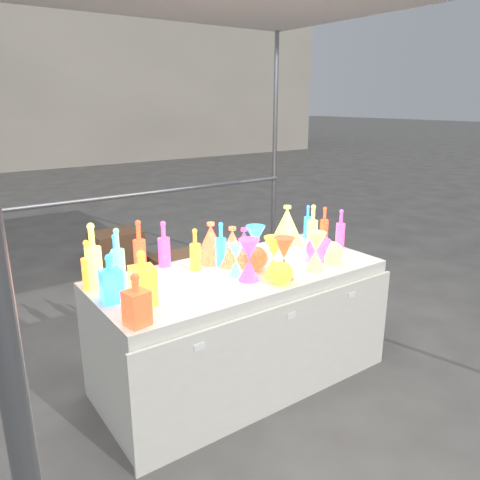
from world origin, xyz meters
TOP-DOWN VIEW (x-y plane):
  - ground at (0.00, 0.00)m, footprint 80.00×80.00m
  - display_table at (0.00, -0.01)m, footprint 1.84×0.83m
  - background_building at (4.00, 14.00)m, footprint 14.00×6.00m
  - cardboard_box_closed at (0.17, 2.60)m, footprint 0.54×0.41m
  - cardboard_box_flat at (0.82, 2.35)m, footprint 0.65×0.48m
  - bottle_0 at (-0.85, 0.26)m, footprint 0.08×0.08m
  - bottle_1 at (-0.69, 0.25)m, footprint 0.09×0.09m
  - bottle_2 at (-0.52, 0.30)m, footprint 0.08×0.08m
  - bottle_3 at (-0.34, 0.35)m, footprint 0.08×0.08m
  - bottle_4 at (-0.82, 0.24)m, footprint 0.11×0.11m
  - bottle_5 at (-0.70, 0.19)m, footprint 0.09×0.09m
  - bottle_6 at (-0.21, 0.18)m, footprint 0.08×0.08m
  - bottle_7 at (-0.04, 0.15)m, footprint 0.07×0.07m
  - decanter_0 at (-0.69, -0.10)m, footprint 0.14×0.14m
  - decanter_1 at (-0.81, -0.31)m, footprint 0.12×0.12m
  - decanter_2 at (-0.81, 0.01)m, footprint 0.11×0.11m
  - hourglass_0 at (0.14, -0.25)m, footprint 0.16×0.16m
  - hourglass_1 at (-0.05, -0.15)m, footprint 0.16×0.16m
  - hourglass_2 at (0.39, -0.26)m, footprint 0.13×0.13m
  - hourglass_3 at (-0.06, -0.05)m, footprint 0.10×0.10m
  - hourglass_4 at (0.10, -0.20)m, footprint 0.16×0.16m
  - hourglass_5 at (0.16, 0.05)m, footprint 0.13×0.13m
  - globe_0 at (0.07, -0.30)m, footprint 0.18×0.18m
  - globe_1 at (0.57, -0.22)m, footprint 0.21×0.21m
  - globe_2 at (0.10, -0.03)m, footprint 0.20×0.20m
  - globe_3 at (0.53, -0.15)m, footprint 0.22×0.22m
  - lampshade_0 at (-0.05, 0.26)m, footprint 0.23×0.23m
  - lampshade_1 at (0.03, 0.13)m, footprint 0.27×0.27m
  - lampshade_2 at (0.12, 0.13)m, footprint 0.20×0.20m
  - lampshade_3 at (0.62, 0.28)m, footprint 0.25×0.25m
  - bottle_8 at (0.86, 0.31)m, footprint 0.07×0.07m
  - bottle_9 at (0.86, 0.14)m, footprint 0.08×0.08m
  - bottle_10 at (0.86, -0.02)m, footprint 0.08×0.08m
  - bottle_11 at (0.70, 0.10)m, footprint 0.09×0.09m

SIDE VIEW (x-z plane):
  - ground at x=0.00m, z-range 0.00..0.00m
  - cardboard_box_flat at x=0.82m, z-range 0.00..0.06m
  - cardboard_box_closed at x=0.17m, z-range 0.00..0.38m
  - display_table at x=0.00m, z-range 0.00..0.75m
  - globe_0 at x=0.07m, z-range 0.75..0.87m
  - globe_1 at x=0.57m, z-range 0.75..0.88m
  - globe_2 at x=0.10m, z-range 0.75..0.88m
  - globe_3 at x=0.53m, z-range 0.75..0.90m
  - hourglass_3 at x=-0.06m, z-range 0.75..0.95m
  - lampshade_2 at x=0.12m, z-range 0.75..0.98m
  - hourglass_2 at x=0.39m, z-range 0.75..0.99m
  - hourglass_4 at x=0.10m, z-range 0.75..1.00m
  - lampshade_1 at x=0.03m, z-range 0.75..1.00m
  - hourglass_1 at x=-0.05m, z-range 0.75..1.00m
  - hourglass_5 at x=0.16m, z-range 0.75..1.00m
  - hourglass_0 at x=0.14m, z-range 0.75..1.00m
  - bottle_8 at x=0.86m, z-range 0.75..1.00m
  - decanter_1 at x=-0.81m, z-range 0.75..1.01m
  - lampshade_0 at x=-0.05m, z-range 0.75..1.01m
  - decanter_2 at x=-0.81m, z-range 0.75..1.01m
  - bottle_6 at x=-0.21m, z-range 0.75..1.02m
  - bottle_9 at x=0.86m, z-range 0.75..1.02m
  - bottle_10 at x=0.86m, z-range 0.75..1.03m
  - lampshade_3 at x=0.62m, z-range 0.75..1.03m
  - bottle_0 at x=-0.85m, z-range 0.75..1.03m
  - bottle_7 at x=-0.04m, z-range 0.75..1.04m
  - decanter_0 at x=-0.69m, z-range 0.75..1.04m
  - bottle_1 at x=-0.69m, z-range 0.75..1.04m
  - bottle_3 at x=-0.34m, z-range 0.75..1.05m
  - bottle_11 at x=0.70m, z-range 0.75..1.06m
  - bottle_2 at x=-0.52m, z-range 0.75..1.09m
  - bottle_5 at x=-0.70m, z-range 0.75..1.10m
  - bottle_4 at x=-0.82m, z-range 0.75..1.13m
  - background_building at x=4.00m, z-range 0.00..6.00m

